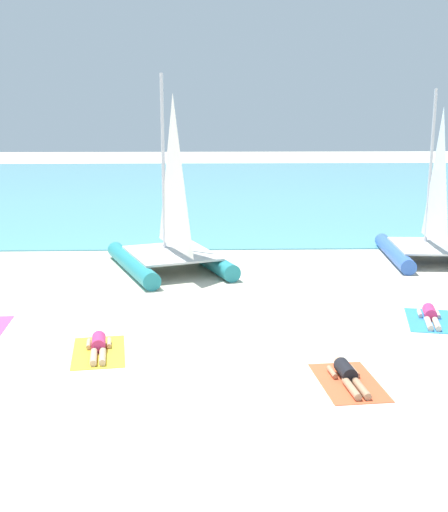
{
  "coord_description": "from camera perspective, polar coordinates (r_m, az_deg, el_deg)",
  "views": [
    {
      "loc": [
        -0.5,
        -11.9,
        5.07
      ],
      "look_at": [
        0.0,
        5.1,
        1.2
      ],
      "focal_mm": 44.87,
      "sensor_mm": 36.0,
      "label": 1
    }
  ],
  "objects": [
    {
      "name": "sunbather_rightmost",
      "position": [
        16.7,
        17.91,
        -5.02
      ],
      "size": [
        0.73,
        1.56,
        0.3
      ],
      "rotation": [
        0.0,
        0.0,
        -0.22
      ],
      "color": "#D83372",
      "rests_on": "towel_rightmost"
    },
    {
      "name": "towel_center_left",
      "position": [
        14.15,
        -11.11,
        -8.4
      ],
      "size": [
        1.35,
        2.03,
        0.01
      ],
      "primitive_type": "cube",
      "rotation": [
        0.0,
        0.0,
        0.14
      ],
      "color": "yellow",
      "rests_on": "ground"
    },
    {
      "name": "sunbather_center_left",
      "position": [
        14.17,
        -11.12,
        -7.83
      ],
      "size": [
        0.62,
        1.57,
        0.3
      ],
      "rotation": [
        0.0,
        0.0,
        0.14
      ],
      "color": "#D83372",
      "rests_on": "towel_center_left"
    },
    {
      "name": "towel_center_right",
      "position": [
        12.68,
        11.04,
        -10.97
      ],
      "size": [
        1.28,
        2.0,
        0.01
      ],
      "primitive_type": "cube",
      "rotation": [
        0.0,
        0.0,
        0.09
      ],
      "color": "#EA5933",
      "rests_on": "ground"
    },
    {
      "name": "towel_rightmost",
      "position": [
        16.68,
        17.91,
        -5.5
      ],
      "size": [
        1.49,
        2.09,
        0.01
      ],
      "primitive_type": "cube",
      "rotation": [
        0.0,
        0.0,
        -0.22
      ],
      "color": "#338CD8",
      "rests_on": "ground"
    },
    {
      "name": "ground_plane",
      "position": [
        22.48,
        -0.36,
        -0.22
      ],
      "size": [
        120.0,
        120.0,
        0.0
      ],
      "primitive_type": "plane",
      "color": "beige"
    },
    {
      "name": "sunbather_center_right",
      "position": [
        12.68,
        10.97,
        -10.34
      ],
      "size": [
        0.58,
        1.57,
        0.3
      ],
      "rotation": [
        0.0,
        0.0,
        0.09
      ],
      "color": "black",
      "rests_on": "towel_center_right"
    },
    {
      "name": "ocean_water",
      "position": [
        43.54,
        -1.02,
        6.16
      ],
      "size": [
        120.0,
        40.0,
        0.05
      ],
      "primitive_type": "cube",
      "color": "#5BB2C1",
      "rests_on": "ground"
    },
    {
      "name": "sailboat_teal",
      "position": [
        20.74,
        -4.82,
        1.25
      ],
      "size": [
        4.52,
        5.54,
        6.24
      ],
      "rotation": [
        0.0,
        0.0,
        0.36
      ],
      "color": "teal",
      "rests_on": "ground"
    },
    {
      "name": "sailboat_blue",
      "position": [
        23.04,
        17.9,
        1.67
      ],
      "size": [
        3.17,
        4.65,
        5.81
      ],
      "rotation": [
        0.0,
        0.0,
        -0.08
      ],
      "color": "blue",
      "rests_on": "ground"
    }
  ]
}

